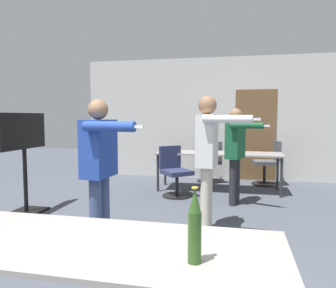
# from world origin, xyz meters

# --- Properties ---
(back_wall) EXTENTS (5.80, 0.12, 2.79)m
(back_wall) POSITION_xyz_m (0.03, 6.29, 1.39)
(back_wall) COLOR beige
(back_wall) RESTS_ON ground_plane
(conference_table_near) EXTENTS (2.26, 0.81, 0.75)m
(conference_table_near) POSITION_xyz_m (-0.10, 0.26, 0.69)
(conference_table_near) COLOR gray
(conference_table_near) RESTS_ON ground_plane
(conference_table_far) EXTENTS (2.39, 0.75, 0.75)m
(conference_table_far) POSITION_xyz_m (0.36, 4.98, 0.69)
(conference_table_far) COLOR gray
(conference_table_far) RESTS_ON ground_plane
(tv_screen) EXTENTS (0.44, 1.00, 1.50)m
(tv_screen) POSITION_xyz_m (-2.35, 2.85, 0.90)
(tv_screen) COLOR black
(tv_screen) RESTS_ON ground_plane
(person_center_tall) EXTENTS (0.67, 0.71, 1.58)m
(person_center_tall) POSITION_xyz_m (0.70, 4.02, 0.96)
(person_center_tall) COLOR #28282D
(person_center_tall) RESTS_ON ground_plane
(person_right_polo) EXTENTS (0.74, 0.68, 1.63)m
(person_right_polo) POSITION_xyz_m (-0.72, 1.90, 0.98)
(person_right_polo) COLOR #3D4C75
(person_right_polo) RESTS_ON ground_plane
(person_left_plaid) EXTENTS (0.75, 0.62, 1.70)m
(person_left_plaid) POSITION_xyz_m (0.38, 2.68, 1.04)
(person_left_plaid) COLOR beige
(person_left_plaid) RESTS_ON ground_plane
(office_chair_far_right) EXTENTS (0.68, 0.69, 0.90)m
(office_chair_far_right) POSITION_xyz_m (-0.39, 4.40, 0.41)
(office_chair_far_right) COLOR black
(office_chair_far_right) RESTS_ON ground_plane
(office_chair_mid_tucked) EXTENTS (0.57, 0.52, 0.94)m
(office_chair_mid_tucked) POSITION_xyz_m (1.36, 5.75, 0.44)
(office_chair_mid_tucked) COLOR black
(office_chair_mid_tucked) RESTS_ON ground_plane
(office_chair_near_pushed) EXTENTS (0.59, 0.63, 0.91)m
(office_chair_near_pushed) POSITION_xyz_m (0.13, 5.75, 0.42)
(office_chair_near_pushed) COLOR black
(office_chair_near_pushed) RESTS_ON ground_plane
(beer_bottle) EXTENTS (0.07, 0.07, 0.37)m
(beer_bottle) POSITION_xyz_m (0.56, 0.12, 0.92)
(beer_bottle) COLOR #2D511E
(beer_bottle) RESTS_ON conference_table_near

